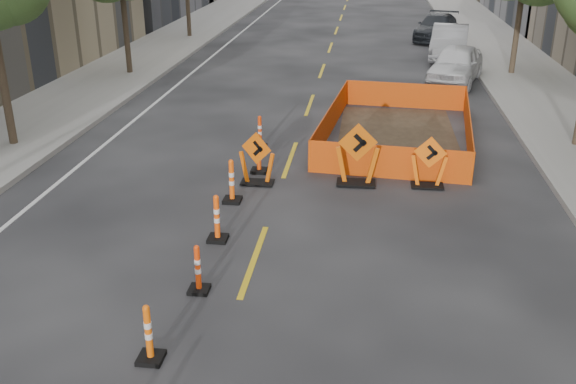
# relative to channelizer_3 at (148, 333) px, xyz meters

# --- Properties ---
(sidewalk_left) EXTENTS (4.00, 90.00, 0.15)m
(sidewalk_left) POSITION_rel_channelizer_3_xyz_m (-7.97, 11.36, -0.42)
(sidewalk_left) COLOR gray
(sidewalk_left) RESTS_ON ground
(channelizer_3) EXTENTS (0.39, 0.39, 1.00)m
(channelizer_3) POSITION_rel_channelizer_3_xyz_m (0.00, 0.00, 0.00)
(channelizer_3) COLOR #EA5A09
(channelizer_3) RESTS_ON ground
(channelizer_4) EXTENTS (0.38, 0.38, 0.95)m
(channelizer_4) POSITION_rel_channelizer_3_xyz_m (0.24, 2.06, -0.02)
(channelizer_4) COLOR red
(channelizer_4) RESTS_ON ground
(channelizer_5) EXTENTS (0.41, 0.41, 1.05)m
(channelizer_5) POSITION_rel_channelizer_3_xyz_m (0.12, 4.12, 0.03)
(channelizer_5) COLOR #FF500A
(channelizer_5) RESTS_ON ground
(channelizer_6) EXTENTS (0.43, 0.43, 1.09)m
(channelizer_6) POSITION_rel_channelizer_3_xyz_m (0.00, 6.18, 0.05)
(channelizer_6) COLOR #FF570A
(channelizer_6) RESTS_ON ground
(channelizer_7) EXTENTS (0.43, 0.43, 1.09)m
(channelizer_7) POSITION_rel_channelizer_3_xyz_m (0.32, 8.24, 0.05)
(channelizer_7) COLOR #FB480A
(channelizer_7) RESTS_ON ground
(channelizer_8) EXTENTS (0.39, 0.39, 0.99)m
(channelizer_8) POSITION_rel_channelizer_3_xyz_m (0.00, 10.30, -0.01)
(channelizer_8) COLOR #E63A09
(channelizer_8) RESTS_ON ground
(chevron_sign_left) EXTENTS (1.08, 0.86, 1.41)m
(chevron_sign_left) POSITION_rel_channelizer_3_xyz_m (0.41, 7.40, 0.21)
(chevron_sign_left) COLOR #E15809
(chevron_sign_left) RESTS_ON ground
(chevron_sign_center) EXTENTS (1.20, 0.82, 1.66)m
(chevron_sign_center) POSITION_rel_channelizer_3_xyz_m (2.96, 7.66, 0.33)
(chevron_sign_center) COLOR #D95709
(chevron_sign_center) RESTS_ON ground
(chevron_sign_right) EXTENTS (0.98, 0.67, 1.37)m
(chevron_sign_right) POSITION_rel_channelizer_3_xyz_m (4.78, 7.72, 0.18)
(chevron_sign_right) COLOR #F9610A
(chevron_sign_right) RESTS_ON ground
(safety_fence) EXTENTS (4.97, 7.65, 0.91)m
(safety_fence) POSITION_rel_channelizer_3_xyz_m (4.15, 11.83, -0.04)
(safety_fence) COLOR red
(safety_fence) RESTS_ON ground
(parked_car_near) EXTENTS (3.06, 4.89, 1.55)m
(parked_car_near) POSITION_rel_channelizer_3_xyz_m (6.79, 19.74, 0.28)
(parked_car_near) COLOR silver
(parked_car_near) RESTS_ON ground
(parked_car_mid) EXTENTS (2.38, 5.08, 1.61)m
(parked_car_mid) POSITION_rel_channelizer_3_xyz_m (7.07, 25.06, 0.31)
(parked_car_mid) COLOR gray
(parked_car_mid) RESTS_ON ground
(parked_car_far) EXTENTS (3.20, 5.30, 1.44)m
(parked_car_far) POSITION_rel_channelizer_3_xyz_m (6.95, 30.58, 0.22)
(parked_car_far) COLOR black
(parked_car_far) RESTS_ON ground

